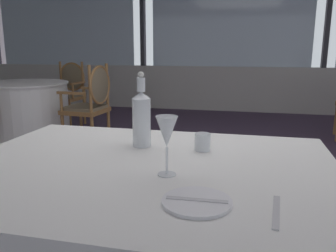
# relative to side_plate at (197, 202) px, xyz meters

# --- Properties ---
(ground_plane) EXTENTS (15.26, 15.26, 0.00)m
(ground_plane) POSITION_rel_side_plate_xyz_m (-0.24, 1.43, -0.77)
(ground_plane) COLOR #47384C
(window_wall_far) EXTENTS (10.71, 0.14, 2.72)m
(window_wall_far) POSITION_rel_side_plate_xyz_m (-0.24, 5.83, 0.32)
(window_wall_far) COLOR beige
(window_wall_far) RESTS_ON ground_plane
(side_plate) EXTENTS (0.20, 0.20, 0.01)m
(side_plate) POSITION_rel_side_plate_xyz_m (0.00, 0.00, 0.00)
(side_plate) COLOR white
(side_plate) RESTS_ON foreground_table
(butter_knife) EXTENTS (0.18, 0.02, 0.00)m
(butter_knife) POSITION_rel_side_plate_xyz_m (0.00, 0.00, 0.01)
(butter_knife) COLOR silver
(butter_knife) RESTS_ON foreground_table
(dinner_fork) EXTENTS (0.04, 0.20, 0.00)m
(dinner_fork) POSITION_rel_side_plate_xyz_m (0.21, -0.01, -0.00)
(dinner_fork) COLOR silver
(dinner_fork) RESTS_ON foreground_table
(water_bottle) EXTENTS (0.08, 0.08, 0.33)m
(water_bottle) POSITION_rel_side_plate_xyz_m (-0.32, 0.53, 0.13)
(water_bottle) COLOR white
(water_bottle) RESTS_ON foreground_table
(wine_glass) EXTENTS (0.08, 0.08, 0.21)m
(wine_glass) POSITION_rel_side_plate_xyz_m (-0.13, 0.20, 0.14)
(wine_glass) COLOR white
(wine_glass) RESTS_ON foreground_table
(water_tumbler) EXTENTS (0.07, 0.07, 0.07)m
(water_tumbler) POSITION_rel_side_plate_xyz_m (-0.05, 0.52, 0.03)
(water_tumbler) COLOR white
(water_tumbler) RESTS_ON foreground_table
(background_table_1) EXTENTS (1.17, 1.17, 0.76)m
(background_table_1) POSITION_rel_side_plate_xyz_m (-2.71, 3.00, -0.39)
(background_table_1) COLOR white
(background_table_1) RESTS_ON ground_plane
(dining_chair_1_0) EXTENTS (0.51, 0.57, 1.01)m
(dining_chair_1_0) POSITION_rel_side_plate_xyz_m (-1.69, 2.90, -0.18)
(dining_chair_1_0) COLOR olive
(dining_chair_1_0) RESTS_ON ground_plane
(dining_chair_1_1) EXTENTS (0.57, 0.51, 0.99)m
(dining_chair_1_1) POSITION_rel_side_plate_xyz_m (-2.61, 4.01, -0.20)
(dining_chair_1_1) COLOR olive
(dining_chair_1_1) RESTS_ON ground_plane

